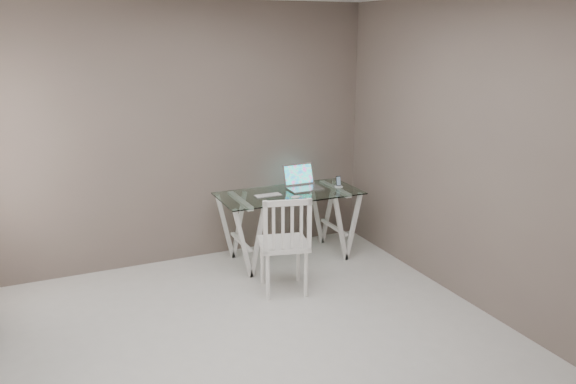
{
  "coord_description": "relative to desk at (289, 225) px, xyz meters",
  "views": [
    {
      "loc": [
        -1.43,
        -3.42,
        2.38
      ],
      "look_at": [
        0.78,
        1.46,
        0.85
      ],
      "focal_mm": 35.0,
      "sensor_mm": 36.0,
      "label": 1
    }
  ],
  "objects": [
    {
      "name": "room",
      "position": [
        -0.99,
        -1.74,
        1.33
      ],
      "size": [
        4.5,
        4.52,
        2.71
      ],
      "color": "beige",
      "rests_on": "ground"
    },
    {
      "name": "desk",
      "position": [
        0.0,
        0.0,
        0.0
      ],
      "size": [
        1.5,
        0.7,
        0.75
      ],
      "color": "silver",
      "rests_on": "ground"
    },
    {
      "name": "chair",
      "position": [
        -0.39,
        -0.76,
        0.15
      ],
      "size": [
        0.53,
        0.53,
        0.96
      ],
      "rotation": [
        0.0,
        0.0,
        -0.24
      ],
      "color": "white",
      "rests_on": "ground"
    },
    {
      "name": "laptop",
      "position": [
        0.21,
        0.13,
        0.42
      ],
      "size": [
        0.36,
        0.33,
        0.24
      ],
      "color": "silver",
      "rests_on": "desk"
    },
    {
      "name": "keyboard",
      "position": [
        -0.25,
        -0.01,
        0.37
      ],
      "size": [
        0.29,
        0.12,
        0.01
      ],
      "primitive_type": "cube",
      "color": "silver",
      "rests_on": "desk"
    },
    {
      "name": "mouse",
      "position": [
        -0.03,
        -0.22,
        0.38
      ],
      "size": [
        0.1,
        0.06,
        0.03
      ],
      "primitive_type": "ellipsoid",
      "color": "white",
      "rests_on": "desk"
    },
    {
      "name": "phone_dock",
      "position": [
        0.59,
        -0.02,
        0.4
      ],
      "size": [
        0.07,
        0.07,
        0.12
      ],
      "color": "white",
      "rests_on": "desk"
    }
  ]
}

